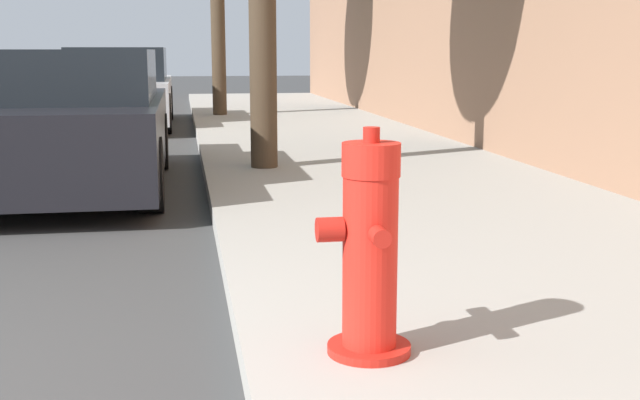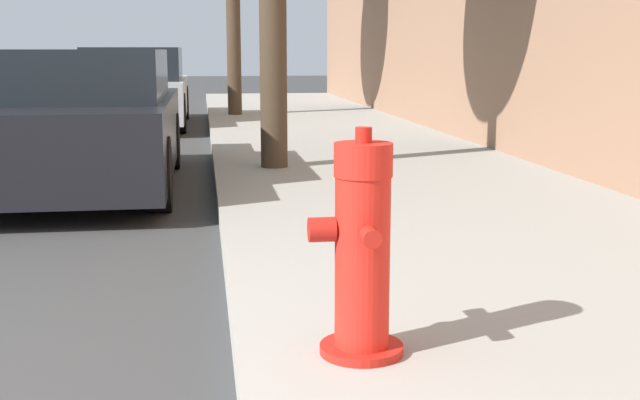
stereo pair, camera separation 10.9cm
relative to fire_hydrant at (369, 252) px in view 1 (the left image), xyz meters
name	(u,v)px [view 1 (the left image)]	position (x,y,z in m)	size (l,w,h in m)	color
fire_hydrant	(369,252)	(0.00, 0.00, 0.00)	(0.38, 0.39, 0.91)	red
parked_car_near	(65,123)	(-1.81, 4.97, 0.10)	(1.87, 4.06, 1.35)	black
parked_car_mid	(121,89)	(-1.75, 11.57, 0.11)	(1.74, 4.40, 1.38)	#B7B7BC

